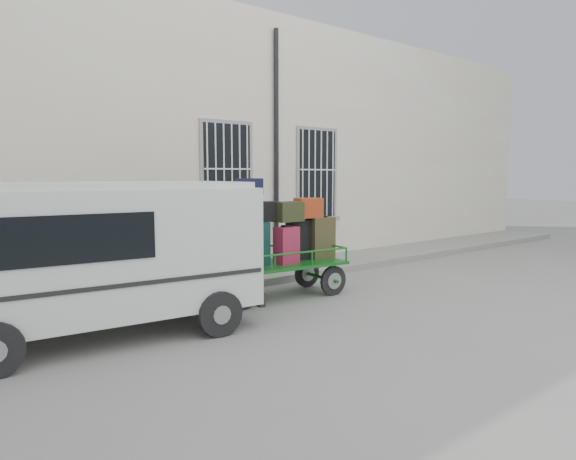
# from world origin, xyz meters

# --- Properties ---
(ground) EXTENTS (80.00, 80.00, 0.00)m
(ground) POSITION_xyz_m (0.00, 0.00, 0.00)
(ground) COLOR slate
(ground) RESTS_ON ground
(building) EXTENTS (24.00, 5.15, 6.00)m
(building) POSITION_xyz_m (0.00, 5.50, 3.00)
(building) COLOR beige
(building) RESTS_ON ground
(sidewalk) EXTENTS (24.00, 1.70, 0.15)m
(sidewalk) POSITION_xyz_m (0.00, 2.20, 0.07)
(sidewalk) COLOR slate
(sidewalk) RESTS_ON ground
(luggage_cart) EXTENTS (2.92, 1.36, 2.17)m
(luggage_cart) POSITION_xyz_m (-0.94, 0.51, 1.05)
(luggage_cart) COLOR black
(luggage_cart) RESTS_ON ground
(van) EXTENTS (4.39, 2.28, 2.13)m
(van) POSITION_xyz_m (-4.20, 0.24, 1.22)
(van) COLOR silver
(van) RESTS_ON ground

